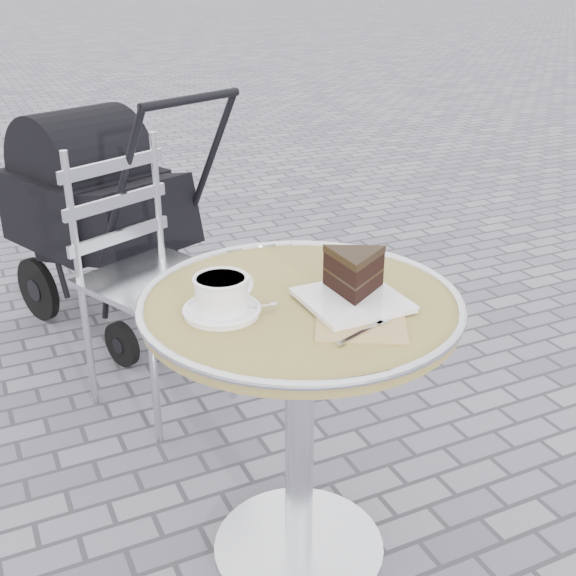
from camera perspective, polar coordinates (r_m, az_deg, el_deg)
name	(u,v)px	position (r m, az deg, el deg)	size (l,w,h in m)	color
ground	(299,552)	(2.01, 0.85, -20.14)	(80.00, 80.00, 0.00)	slate
cafe_table	(300,365)	(1.66, 0.97, -6.09)	(0.72, 0.72, 0.74)	silver
cappuccino_set	(222,297)	(1.52, -5.22, -0.73)	(0.19, 0.16, 0.08)	white
cake_plate_set	(354,278)	(1.57, 5.26, 0.76)	(0.26, 0.32, 0.11)	tan
bistro_chair	(135,247)	(2.43, -12.02, 3.19)	(0.53, 0.53, 0.89)	silver
baby_stroller	(103,218)	(3.05, -14.44, 5.36)	(0.77, 1.07, 1.02)	black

